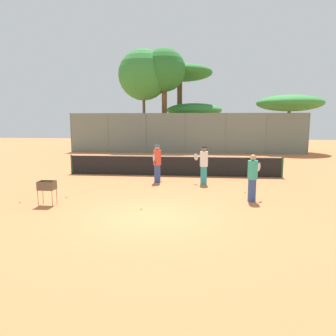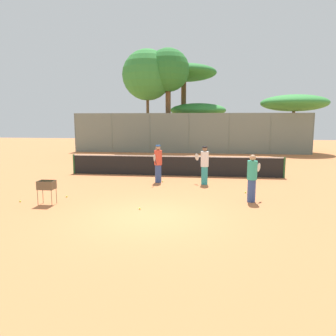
{
  "view_description": "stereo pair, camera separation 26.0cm",
  "coord_description": "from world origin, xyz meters",
  "views": [
    {
      "loc": [
        1.52,
        -9.58,
        2.98
      ],
      "look_at": [
        0.13,
        3.6,
        1.0
      ],
      "focal_mm": 35.0,
      "sensor_mm": 36.0,
      "label": 1
    },
    {
      "loc": [
        1.78,
        -9.55,
        2.98
      ],
      "look_at": [
        0.13,
        3.6,
        1.0
      ],
      "focal_mm": 35.0,
      "sensor_mm": 36.0,
      "label": 2
    }
  ],
  "objects": [
    {
      "name": "tennis_ball_1",
      "position": [
        -0.48,
        0.82,
        0.03
      ],
      "size": [
        0.07,
        0.07,
        0.07
      ],
      "primitive_type": "sphere",
      "color": "#D1E54C",
      "rests_on": "ground_plane"
    },
    {
      "name": "ball_cart",
      "position": [
        -3.83,
        1.03,
        0.63
      ],
      "size": [
        0.56,
        0.41,
        0.86
      ],
      "color": "brown",
      "rests_on": "ground_plane"
    },
    {
      "name": "tennis_ball_0",
      "position": [
        3.29,
        3.77,
        0.03
      ],
      "size": [
        0.07,
        0.07,
        0.07
      ],
      "primitive_type": "sphere",
      "color": "#D1E54C",
      "rests_on": "ground_plane"
    },
    {
      "name": "back_fence",
      "position": [
        -0.0,
        19.31,
        1.76
      ],
      "size": [
        20.98,
        0.08,
        3.51
      ],
      "color": "slate",
      "rests_on": "ground_plane"
    },
    {
      "name": "player_yellow_shirt",
      "position": [
        1.59,
        5.4,
        0.91
      ],
      "size": [
        0.7,
        0.73,
        1.76
      ],
      "rotation": [
        0.0,
        0.0,
        2.33
      ],
      "color": "teal",
      "rests_on": "ground_plane"
    },
    {
      "name": "tree_0",
      "position": [
        0.61,
        24.03,
        3.84
      ],
      "size": [
        5.59,
        5.59,
        4.56
      ],
      "color": "brown",
      "rests_on": "ground_plane"
    },
    {
      "name": "ground_plane",
      "position": [
        0.0,
        0.0,
        0.0
      ],
      "size": [
        80.0,
        80.0,
        0.0
      ],
      "primitive_type": "plane",
      "color": "#C67242"
    },
    {
      "name": "tree_4",
      "position": [
        9.2,
        21.14,
        4.38
      ],
      "size": [
        5.83,
        5.83,
        5.13
      ],
      "color": "brown",
      "rests_on": "ground_plane"
    },
    {
      "name": "tennis_net",
      "position": [
        0.0,
        7.55,
        0.56
      ],
      "size": [
        11.33,
        0.1,
        1.07
      ],
      "color": "#26592D",
      "rests_on": "ground_plane"
    },
    {
      "name": "parked_car",
      "position": [
        -2.71,
        21.81,
        0.66
      ],
      "size": [
        4.2,
        1.7,
        1.6
      ],
      "color": "white",
      "rests_on": "ground_plane"
    },
    {
      "name": "tree_1",
      "position": [
        -2.08,
        21.21,
        7.34
      ],
      "size": [
        3.92,
        3.92,
        9.4
      ],
      "color": "brown",
      "rests_on": "ground_plane"
    },
    {
      "name": "player_red_cap",
      "position": [
        -0.6,
        5.61,
        0.92
      ],
      "size": [
        0.37,
        0.92,
        1.78
      ],
      "rotation": [
        0.0,
        0.0,
        4.56
      ],
      "color": "#334C8C",
      "rests_on": "ground_plane"
    },
    {
      "name": "tree_3",
      "position": [
        -4.02,
        21.26,
        7.03
      ],
      "size": [
        4.66,
        4.66,
        9.37
      ],
      "color": "brown",
      "rests_on": "ground_plane"
    },
    {
      "name": "player_white_outfit",
      "position": [
        3.35,
        2.37,
        0.89
      ],
      "size": [
        0.59,
        0.81,
        1.73
      ],
      "rotation": [
        0.0,
        0.0,
        1.0
      ],
      "color": "#334C8C",
      "rests_on": "ground_plane"
    },
    {
      "name": "tree_2",
      "position": [
        -0.87,
        24.16,
        7.47
      ],
      "size": [
        6.55,
        6.55,
        8.39
      ],
      "color": "brown",
      "rests_on": "ground_plane"
    },
    {
      "name": "tennis_ball_3",
      "position": [
        -0.4,
        5.65,
        0.03
      ],
      "size": [
        0.07,
        0.07,
        0.07
      ],
      "primitive_type": "sphere",
      "color": "#D1E54C",
      "rests_on": "ground_plane"
    },
    {
      "name": "tennis_ball_4",
      "position": [
        -3.63,
        2.17,
        0.03
      ],
      "size": [
        0.07,
        0.07,
        0.07
      ],
      "primitive_type": "sphere",
      "color": "#D1E54C",
      "rests_on": "ground_plane"
    },
    {
      "name": "tennis_ball_2",
      "position": [
        -5.0,
        1.26,
        0.03
      ],
      "size": [
        0.07,
        0.07,
        0.07
      ],
      "primitive_type": "sphere",
      "color": "#D1E54C",
      "rests_on": "ground_plane"
    }
  ]
}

